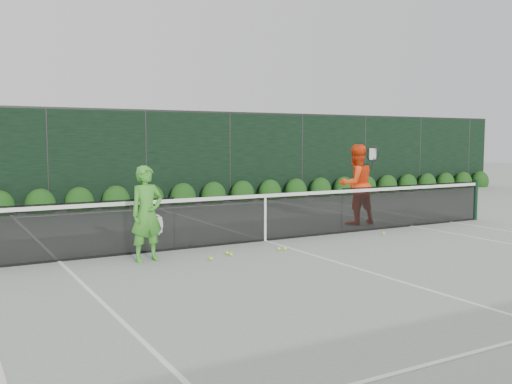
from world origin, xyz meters
TOP-DOWN VIEW (x-y plane):
  - ground at (0.00, 0.00)m, footprint 80.00×80.00m
  - tennis_net at (-0.02, 0.00)m, footprint 12.90×0.10m
  - player_woman at (-2.77, -0.70)m, footprint 0.68×0.50m
  - player_man at (3.16, 0.94)m, footprint 1.00×0.79m
  - court_lines at (0.00, 0.00)m, footprint 11.03×23.83m
  - windscreen_fence at (0.00, -2.71)m, footprint 32.00×21.07m
  - hedge_row at (-0.00, 7.15)m, footprint 31.66×0.65m
  - tennis_balls at (-0.56, -0.83)m, footprint 4.51×1.34m

SIDE VIEW (x-z plane):
  - ground at x=0.00m, z-range 0.00..0.00m
  - court_lines at x=0.00m, z-range 0.00..0.01m
  - tennis_balls at x=-0.56m, z-range 0.00..0.07m
  - hedge_row at x=0.00m, z-range -0.23..0.70m
  - tennis_net at x=-0.02m, z-range 0.00..1.07m
  - player_woman at x=-2.77m, z-range 0.00..1.65m
  - player_man at x=3.16m, z-range 0.00..1.98m
  - windscreen_fence at x=0.00m, z-range -0.02..3.04m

